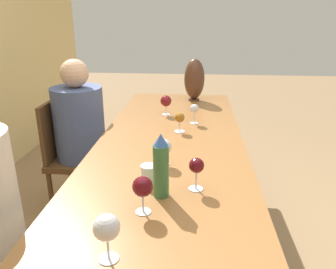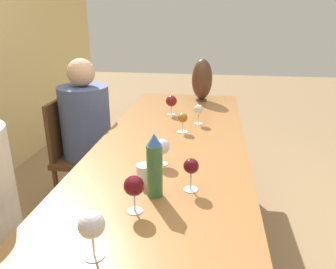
{
  "view_description": "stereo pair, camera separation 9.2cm",
  "coord_description": "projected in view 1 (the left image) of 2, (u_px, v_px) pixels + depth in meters",
  "views": [
    {
      "loc": [
        -1.52,
        -0.14,
        1.46
      ],
      "look_at": [
        0.09,
        0.0,
        0.86
      ],
      "focal_mm": 35.0,
      "sensor_mm": 36.0,
      "label": 1
    },
    {
      "loc": [
        -1.51,
        -0.23,
        1.46
      ],
      "look_at": [
        0.09,
        0.0,
        0.86
      ],
      "focal_mm": 35.0,
      "sensor_mm": 36.0,
      "label": 2
    }
  ],
  "objects": [
    {
      "name": "wine_glass_4",
      "position": [
        143.0,
        187.0,
        1.19
      ],
      "size": [
        0.08,
        0.08,
        0.15
      ],
      "color": "silver",
      "rests_on": "dining_table"
    },
    {
      "name": "person_far",
      "position": [
        82.0,
        135.0,
        2.39
      ],
      "size": [
        0.36,
        0.36,
        1.17
      ],
      "color": "#2D2D38",
      "rests_on": "ground_plane"
    },
    {
      "name": "water_tumbler",
      "position": [
        149.0,
        174.0,
        1.42
      ],
      "size": [
        0.07,
        0.07,
        0.08
      ],
      "color": "silver",
      "rests_on": "dining_table"
    },
    {
      "name": "wine_glass_0",
      "position": [
        180.0,
        118.0,
        2.03
      ],
      "size": [
        0.07,
        0.07,
        0.12
      ],
      "color": "silver",
      "rests_on": "dining_table"
    },
    {
      "name": "vase",
      "position": [
        194.0,
        79.0,
        2.75
      ],
      "size": [
        0.17,
        0.17,
        0.35
      ],
      "color": "#4C2D1E",
      "rests_on": "dining_table"
    },
    {
      "name": "wine_glass_6",
      "position": [
        166.0,
        101.0,
        2.38
      ],
      "size": [
        0.08,
        0.08,
        0.14
      ],
      "color": "silver",
      "rests_on": "dining_table"
    },
    {
      "name": "wine_glass_1",
      "position": [
        106.0,
        228.0,
        0.95
      ],
      "size": [
        0.08,
        0.08,
        0.15
      ],
      "color": "silver",
      "rests_on": "dining_table"
    },
    {
      "name": "dining_table",
      "position": [
        166.0,
        171.0,
        1.69
      ],
      "size": [
        2.89,
        0.85,
        0.76
      ],
      "color": "#936033",
      "rests_on": "ground_plane"
    },
    {
      "name": "wine_glass_5",
      "position": [
        197.0,
        167.0,
        1.35
      ],
      "size": [
        0.06,
        0.06,
        0.14
      ],
      "color": "silver",
      "rests_on": "dining_table"
    },
    {
      "name": "wine_glass_3",
      "position": [
        194.0,
        109.0,
        2.19
      ],
      "size": [
        0.06,
        0.06,
        0.13
      ],
      "color": "silver",
      "rests_on": "dining_table"
    },
    {
      "name": "water_bottle",
      "position": [
        161.0,
        167.0,
        1.29
      ],
      "size": [
        0.06,
        0.06,
        0.27
      ],
      "color": "#336638",
      "rests_on": "dining_table"
    },
    {
      "name": "chair_far",
      "position": [
        73.0,
        153.0,
        2.45
      ],
      "size": [
        0.44,
        0.44,
        0.88
      ],
      "color": "brown",
      "rests_on": "ground_plane"
    },
    {
      "name": "wine_glass_2",
      "position": [
        164.0,
        147.0,
        1.58
      ],
      "size": [
        0.08,
        0.08,
        0.13
      ],
      "color": "silver",
      "rests_on": "dining_table"
    }
  ]
}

